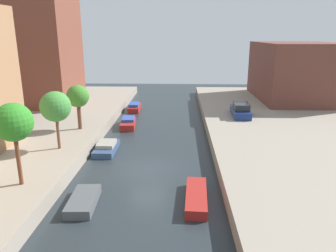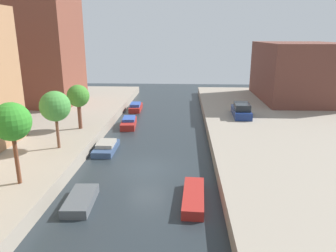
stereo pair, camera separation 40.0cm
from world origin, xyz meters
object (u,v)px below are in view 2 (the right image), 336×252
object	(u,v)px
low_block_right	(299,71)
moored_boat_left_2	(81,200)
street_tree_2	(12,122)
apartment_tower_far	(31,23)
moored_boat_left_3	(106,147)
moored_boat_left_4	(129,123)
moored_boat_left_5	(136,107)
parked_car	(241,111)
street_tree_4	(78,97)
street_tree_3	(55,106)
moored_boat_right_2	(193,197)

from	to	relation	value
low_block_right	moored_boat_left_2	distance (m)	35.22
street_tree_2	moored_boat_left_2	distance (m)	5.94
apartment_tower_far	low_block_right	world-z (taller)	apartment_tower_far
apartment_tower_far	moored_boat_left_3	bearing A→B (deg)	-50.23
moored_boat_left_4	moored_boat_left_5	size ratio (longest dim) A/B	1.00
parked_car	moored_boat_left_5	xyz separation A→B (m)	(-12.51, 6.30, -1.18)
apartment_tower_far	street_tree_4	xyz separation A→B (m)	(8.95, -11.34, -6.86)
street_tree_2	street_tree_3	xyz separation A→B (m)	(0.00, 6.20, -0.46)
street_tree_2	low_block_right	bearing A→B (deg)	47.32
apartment_tower_far	parked_car	bearing A→B (deg)	-13.04
street_tree_2	moored_boat_left_5	size ratio (longest dim) A/B	1.25
moored_boat_left_2	moored_boat_left_5	distance (m)	24.03
parked_car	moored_boat_left_3	bearing A→B (deg)	-145.43
street_tree_4	moored_boat_left_2	distance (m)	13.29
moored_boat_left_4	apartment_tower_far	bearing A→B (deg)	151.16
apartment_tower_far	moored_boat_left_3	distance (m)	21.72
moored_boat_left_5	street_tree_4	bearing A→B (deg)	-106.22
street_tree_2	moored_boat_left_4	world-z (taller)	street_tree_2
moored_boat_left_2	moored_boat_left_3	distance (m)	8.94
street_tree_2	street_tree_3	distance (m)	6.22
moored_boat_left_4	moored_boat_right_2	bearing A→B (deg)	-67.43
low_block_right	street_tree_2	distance (m)	36.95
parked_car	moored_boat_left_4	world-z (taller)	parked_car
apartment_tower_far	street_tree_3	bearing A→B (deg)	-61.82
moored_boat_left_3	street_tree_3	bearing A→B (deg)	-146.13
low_block_right	moored_boat_left_3	world-z (taller)	low_block_right
moored_boat_left_2	moored_boat_right_2	world-z (taller)	moored_boat_right_2
street_tree_2	moored_boat_right_2	size ratio (longest dim) A/B	1.14
moored_boat_right_2	apartment_tower_far	bearing A→B (deg)	130.28
moored_boat_left_3	moored_boat_right_2	distance (m)	10.96
apartment_tower_far	moored_boat_left_2	xyz separation A→B (m)	(12.78, -23.49, -10.64)
apartment_tower_far	low_block_right	bearing A→B (deg)	7.12
moored_boat_left_2	moored_boat_left_5	size ratio (longest dim) A/B	0.85
street_tree_2	parked_car	size ratio (longest dim) A/B	1.03
apartment_tower_far	street_tree_3	world-z (taller)	apartment_tower_far
street_tree_3	moored_boat_right_2	world-z (taller)	street_tree_3
apartment_tower_far	moored_boat_right_2	distance (m)	31.75
street_tree_4	moored_boat_left_5	world-z (taller)	street_tree_4
street_tree_3	moored_boat_left_2	bearing A→B (deg)	-60.55
low_block_right	parked_car	xyz separation A→B (m)	(-9.09, -10.02, -3.16)
moored_boat_left_3	street_tree_2	bearing A→B (deg)	-110.88
street_tree_2	parked_car	xyz separation A→B (m)	(15.96, 17.14, -3.17)
apartment_tower_far	moored_boat_left_4	bearing A→B (deg)	-28.84
street_tree_2	parked_car	distance (m)	23.64
street_tree_3	moored_boat_right_2	bearing A→B (deg)	-30.47
street_tree_2	moored_boat_left_5	distance (m)	24.09
moored_boat_left_5	street_tree_2	bearing A→B (deg)	-98.38
moored_boat_left_4	parked_car	bearing A→B (deg)	6.00
apartment_tower_far	moored_boat_left_3	world-z (taller)	apartment_tower_far
moored_boat_left_2	low_block_right	bearing A→B (deg)	52.59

